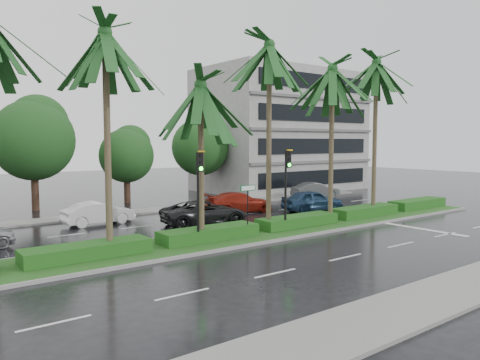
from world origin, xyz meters
TOP-DOWN VIEW (x-y plane):
  - ground at (0.00, 0.00)m, footprint 120.00×120.00m
  - near_sidewalk at (0.00, -10.20)m, footprint 40.00×2.40m
  - far_sidewalk at (0.00, 12.00)m, footprint 40.00×2.00m
  - median at (0.00, 1.00)m, footprint 36.00×4.00m
  - hedge at (0.00, 1.00)m, footprint 35.20×1.40m
  - lane_markings at (3.04, -0.43)m, footprint 34.00×13.06m
  - palm_row at (-1.25, 1.02)m, footprint 26.30×4.20m
  - signal_median_left at (-4.00, 0.30)m, footprint 0.34×0.42m
  - signal_median_right at (1.50, 0.30)m, footprint 0.34×0.42m
  - street_sign at (-1.00, 0.48)m, footprint 0.95×0.09m
  - bg_trees at (0.08, 17.59)m, footprint 32.49×5.74m
  - building at (17.00, 18.00)m, footprint 16.00×10.00m
  - car_white at (-5.50, 9.14)m, footprint 1.53×4.19m
  - car_darkgrey at (-0.50, 5.23)m, footprint 3.23×5.53m
  - car_red at (4.00, 7.80)m, footprint 2.79×5.14m
  - car_blue at (8.50, 5.15)m, footprint 2.79×4.75m
  - car_grey at (14.22, 10.30)m, footprint 2.71×4.46m

SIDE VIEW (x-z plane):
  - ground at x=0.00m, z-range 0.00..0.00m
  - lane_markings at x=3.04m, z-range 0.00..0.01m
  - near_sidewalk at x=0.00m, z-range 0.00..0.12m
  - far_sidewalk at x=0.00m, z-range 0.00..0.12m
  - median at x=0.00m, z-range 0.00..0.16m
  - hedge at x=0.00m, z-range 0.15..0.75m
  - car_white at x=-5.50m, z-range 0.00..1.37m
  - car_grey at x=14.22m, z-range 0.00..1.39m
  - car_red at x=4.00m, z-range 0.00..1.41m
  - car_darkgrey at x=-0.50m, z-range 0.00..1.45m
  - car_blue at x=8.50m, z-range 0.00..1.52m
  - street_sign at x=-1.00m, z-range 0.82..3.42m
  - signal_median_left at x=-4.00m, z-range 0.82..5.18m
  - signal_median_right at x=1.50m, z-range 0.82..5.18m
  - bg_trees at x=0.08m, z-range 0.52..8.82m
  - building at x=17.00m, z-range 0.00..12.00m
  - palm_row at x=-1.25m, z-range 3.26..13.94m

